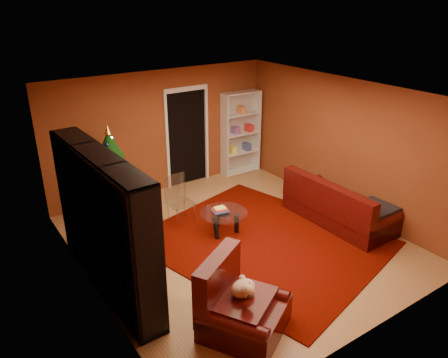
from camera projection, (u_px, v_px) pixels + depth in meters
floor at (237, 242)px, 7.68m from camera, size 5.00×5.50×0.05m
ceiling at (239, 93)px, 6.63m from camera, size 5.00×5.50×0.05m
wall_back at (161, 132)px, 9.26m from camera, size 5.00×0.05×2.60m
wall_left at (85, 213)px, 5.85m from camera, size 0.05×5.50×2.60m
wall_right at (343, 145)px, 8.46m from camera, size 0.05×5.50×2.60m
doorway at (187, 139)px, 9.64m from camera, size 1.06×0.60×2.16m
rug at (263, 242)px, 7.63m from camera, size 4.08×4.47×0.02m
media_unit at (105, 224)px, 6.10m from camera, size 0.52×2.76×2.10m
christmas_tree at (112, 173)px, 8.24m from camera, size 1.16×1.16×1.83m
gift_box_teal at (144, 213)px, 8.35m from camera, size 0.36×0.36×0.29m
gift_box_green at (145, 209)px, 8.53m from camera, size 0.29×0.29×0.25m
white_bookshelf at (241, 133)px, 10.24m from camera, size 0.94×0.36×2.01m
armchair at (245, 305)px, 5.49m from camera, size 1.44×1.44×0.82m
dog at (243, 288)px, 5.47m from camera, size 0.50×0.46×0.27m
sofa at (340, 200)px, 8.16m from camera, size 0.97×2.11×0.90m
coffee_table at (224, 222)px, 7.83m from camera, size 0.98×0.98×0.53m
acrylic_chair at (181, 203)px, 8.09m from camera, size 0.44×0.48×0.85m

